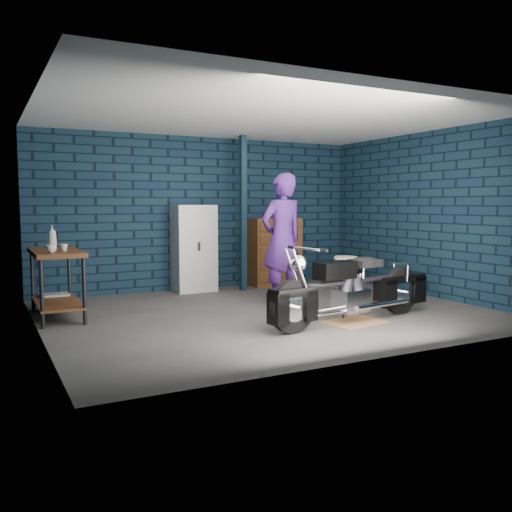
{
  "coord_description": "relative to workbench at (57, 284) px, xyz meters",
  "views": [
    {
      "loc": [
        -3.58,
        -6.59,
        1.52
      ],
      "look_at": [
        -0.04,
        0.3,
        0.77
      ],
      "focal_mm": 38.0,
      "sensor_mm": 36.0,
      "label": 1
    }
  ],
  "objects": [
    {
      "name": "bottle",
      "position": [
        0.03,
        0.56,
        0.61
      ],
      "size": [
        0.14,
        0.14,
        0.31
      ],
      "primitive_type": "imported",
      "rotation": [
        0.0,
        0.0,
        0.13
      ],
      "color": "#97999F",
      "rests_on": "workbench"
    },
    {
      "name": "person",
      "position": [
        3.16,
        -0.55,
        0.53
      ],
      "size": [
        0.77,
        0.56,
        1.98
      ],
      "primitive_type": "imported",
      "rotation": [
        0.0,
        0.0,
        3.26
      ],
      "color": "#491F77",
      "rests_on": "ground"
    },
    {
      "name": "ground",
      "position": [
        2.68,
        -1.01,
        -0.46
      ],
      "size": [
        6.0,
        6.0,
        0.0
      ],
      "primitive_type": "plane",
      "color": "#504D4A",
      "rests_on": "ground"
    },
    {
      "name": "cup_b",
      "position": [
        0.07,
        -0.24,
        0.5
      ],
      "size": [
        0.12,
        0.12,
        0.09
      ],
      "primitive_type": "imported",
      "rotation": [
        0.0,
        0.0,
        -0.21
      ],
      "color": "beige",
      "rests_on": "workbench"
    },
    {
      "name": "room_walls",
      "position": [
        2.68,
        -0.45,
        1.45
      ],
      "size": [
        6.02,
        5.01,
        2.71
      ],
      "color": "#102338",
      "rests_on": "ground"
    },
    {
      "name": "motorcycle",
      "position": [
        3.36,
        -2.06,
        0.05
      ],
      "size": [
        2.36,
        0.98,
        1.01
      ],
      "primitive_type": null,
      "rotation": [
        0.0,
        0.0,
        0.16
      ],
      "color": "black",
      "rests_on": "ground"
    },
    {
      "name": "drip_mat",
      "position": [
        3.36,
        -2.06,
        -0.45
      ],
      "size": [
        0.84,
        0.68,
        0.01
      ],
      "primitive_type": "cube",
      "rotation": [
        0.0,
        0.0,
        0.16
      ],
      "color": "#8D603D",
      "rests_on": "ground"
    },
    {
      "name": "shop_stool",
      "position": [
        4.34,
        -0.55,
        -0.12
      ],
      "size": [
        0.48,
        0.48,
        0.68
      ],
      "primitive_type": null,
      "rotation": [
        0.0,
        0.0,
        0.35
      ],
      "color": "beige",
      "rests_on": "ground"
    },
    {
      "name": "tool_chest",
      "position": [
        4.01,
        1.22,
        0.17
      ],
      "size": [
        0.94,
        0.52,
        1.26
      ],
      "primitive_type": "cube",
      "color": "brown",
      "rests_on": "ground"
    },
    {
      "name": "cup_a",
      "position": [
        -0.1,
        -0.43,
        0.5
      ],
      "size": [
        0.15,
        0.15,
        0.1
      ],
      "primitive_type": "imported",
      "rotation": [
        0.0,
        0.0,
        0.29
      ],
      "color": "beige",
      "rests_on": "workbench"
    },
    {
      "name": "locker",
      "position": [
        2.42,
        1.22,
        0.3
      ],
      "size": [
        0.7,
        0.5,
        1.5
      ],
      "primitive_type": "cube",
      "color": "beige",
      "rests_on": "ground"
    },
    {
      "name": "storage_bin",
      "position": [
        0.02,
        0.5,
        -0.33
      ],
      "size": [
        0.39,
        0.28,
        0.25
      ],
      "primitive_type": "cube",
      "color": "#97999F",
      "rests_on": "ground"
    },
    {
      "name": "workbench",
      "position": [
        0.0,
        0.0,
        0.0
      ],
      "size": [
        0.6,
        1.4,
        0.91
      ],
      "primitive_type": "cube",
      "color": "brown",
      "rests_on": "ground"
    },
    {
      "name": "support_post",
      "position": [
        3.23,
        0.94,
        0.9
      ],
      "size": [
        0.1,
        0.1,
        2.7
      ],
      "primitive_type": "cube",
      "color": "#112837",
      "rests_on": "ground"
    }
  ]
}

